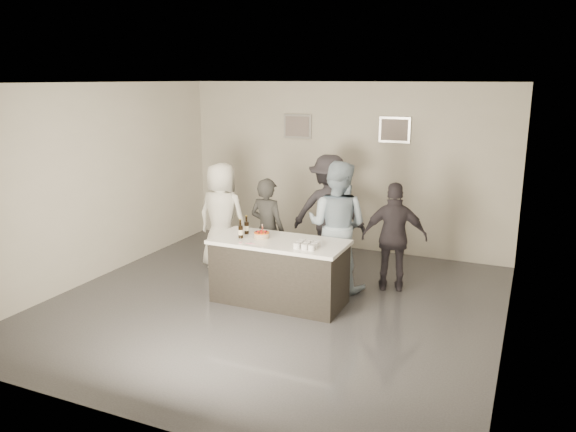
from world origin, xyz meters
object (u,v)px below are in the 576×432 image
object	(u,v)px
cake	(262,235)
person_guest_back	(329,211)
person_main_blue	(337,226)
person_main_black	(267,230)
person_guest_right	(394,237)
beer_bottle_b	(241,229)
beer_bottle_a	(246,225)
bar_counter	(279,271)
person_guest_left	(222,216)

from	to	relation	value
cake	person_guest_back	world-z (taller)	person_guest_back
cake	person_main_blue	distance (m)	1.17
person_main_black	person_guest_back	size ratio (longest dim) A/B	0.87
cake	person_main_blue	world-z (taller)	person_main_blue
person_guest_right	person_main_blue	bearing A→B (deg)	3.22
beer_bottle_b	person_main_blue	size ratio (longest dim) A/B	0.14
beer_bottle_a	person_guest_back	world-z (taller)	person_guest_back
bar_counter	cake	xyz separation A→B (m)	(-0.27, 0.00, 0.49)
bar_counter	person_guest_back	world-z (taller)	person_guest_back
beer_bottle_b	person_main_black	size ratio (longest dim) A/B	0.16
cake	beer_bottle_b	bearing A→B (deg)	-155.28
beer_bottle_a	person_main_black	size ratio (longest dim) A/B	0.16
person_main_blue	person_guest_right	world-z (taller)	person_main_blue
person_main_blue	person_guest_left	world-z (taller)	person_main_blue
person_guest_back	person_guest_right	bearing A→B (deg)	144.94
cake	person_main_black	bearing A→B (deg)	109.94
person_main_black	person_guest_left	size ratio (longest dim) A/B	0.92
person_main_black	beer_bottle_a	bearing A→B (deg)	95.16
cake	person_guest_back	bearing A→B (deg)	78.73
cake	person_main_black	world-z (taller)	person_main_black
bar_counter	cake	distance (m)	0.56
bar_counter	beer_bottle_a	xyz separation A→B (m)	(-0.56, 0.11, 0.58)
beer_bottle_b	person_main_black	distance (m)	0.86
person_main_blue	person_guest_right	bearing A→B (deg)	-158.71
bar_counter	person_main_black	bearing A→B (deg)	126.33
person_guest_left	person_guest_back	bearing A→B (deg)	-152.68
beer_bottle_a	beer_bottle_b	world-z (taller)	same
person_guest_left	person_guest_right	xyz separation A→B (m)	(2.80, 0.15, -0.07)
bar_counter	person_main_blue	distance (m)	1.13
person_guest_left	person_guest_right	size ratio (longest dim) A/B	1.09
beer_bottle_b	person_guest_left	distance (m)	1.44
cake	person_guest_right	xyz separation A→B (m)	(1.60, 1.11, -0.13)
bar_counter	beer_bottle_a	size ratio (longest dim) A/B	7.15
beer_bottle_a	beer_bottle_b	size ratio (longest dim) A/B	1.00
bar_counter	person_guest_left	distance (m)	1.81
person_main_black	person_main_blue	world-z (taller)	person_main_blue
beer_bottle_b	person_guest_left	world-z (taller)	person_guest_left
person_guest_back	beer_bottle_a	bearing A→B (deg)	61.74
bar_counter	person_main_black	distance (m)	0.96
person_main_black	person_main_blue	size ratio (longest dim) A/B	0.84
cake	beer_bottle_a	xyz separation A→B (m)	(-0.29, 0.10, 0.09)
cake	person_guest_back	distance (m)	1.81
beer_bottle_b	person_main_blue	xyz separation A→B (m)	(1.07, 0.97, -0.07)
person_main_black	beer_bottle_b	bearing A→B (deg)	97.80
beer_bottle_a	person_guest_back	xyz separation A→B (m)	(0.64, 1.67, -0.10)
person_guest_left	person_main_blue	bearing A→B (deg)	176.53
cake	person_guest_right	distance (m)	1.95
cake	beer_bottle_b	world-z (taller)	beer_bottle_b
beer_bottle_b	person_guest_right	size ratio (longest dim) A/B	0.16
beer_bottle_a	beer_bottle_b	bearing A→B (deg)	-83.32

